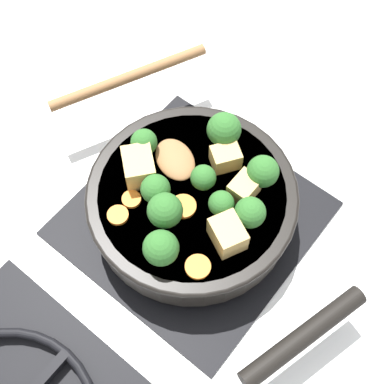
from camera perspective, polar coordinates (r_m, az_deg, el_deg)
name	(u,v)px	position (r m, az deg, el deg)	size (l,w,h in m)	color
ground_plane	(192,219)	(0.76, 0.00, -2.88)	(2.40, 2.40, 0.00)	white
front_burner_grate	(192,215)	(0.75, 0.00, -2.49)	(0.31, 0.31, 0.03)	black
skillet_pan	(193,202)	(0.71, 0.14, -1.08)	(0.39, 0.29, 0.06)	black
wooden_spoon	(148,110)	(0.75, -4.76, 8.67)	(0.24, 0.23, 0.02)	olive
tofu_cube_center_large	(244,188)	(0.68, 5.57, 0.38)	(0.04, 0.03, 0.03)	tan
tofu_cube_near_handle	(139,167)	(0.69, -5.68, 2.68)	(0.05, 0.04, 0.04)	tan
tofu_cube_east_chunk	(228,234)	(0.64, 3.81, -4.51)	(0.04, 0.03, 0.03)	tan
tofu_cube_west_chunk	(226,158)	(0.70, 3.61, 3.69)	(0.04, 0.03, 0.03)	tan
broccoli_floret_near_spoon	(224,130)	(0.71, 3.43, 6.67)	(0.05, 0.05, 0.05)	#709956
broccoli_floret_center_top	(161,248)	(0.63, -3.34, -6.00)	(0.04, 0.04, 0.05)	#709956
broccoli_floret_east_rim	(144,142)	(0.70, -5.14, 5.29)	(0.04, 0.04, 0.04)	#709956
broccoli_floret_west_rim	(168,213)	(0.64, -2.58, -2.24)	(0.04, 0.04, 0.05)	#709956
broccoli_floret_north_edge	(203,178)	(0.67, 1.21, 1.52)	(0.03, 0.03, 0.04)	#709956
broccoli_floret_south_cluster	(156,189)	(0.66, -3.91, 0.30)	(0.04, 0.04, 0.04)	#709956
broccoli_floret_mid_floret	(263,172)	(0.68, 7.56, 2.17)	(0.04, 0.04, 0.05)	#709956
broccoli_floret_small_inner	(222,203)	(0.66, 3.24, -1.15)	(0.03, 0.03, 0.04)	#709956
broccoli_floret_tall_stem	(250,213)	(0.65, 6.21, -2.21)	(0.04, 0.04, 0.05)	#709956
carrot_slice_orange_thin	(183,206)	(0.68, -0.95, -1.55)	(0.03, 0.03, 0.01)	orange
carrot_slice_near_center	(198,267)	(0.64, 0.63, -7.98)	(0.03, 0.03, 0.01)	orange
carrot_slice_edge_slice	(131,199)	(0.68, -6.47, -0.77)	(0.02, 0.02, 0.01)	orange
carrot_slice_under_broccoli	(118,215)	(0.68, -7.91, -2.46)	(0.03, 0.03, 0.01)	orange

